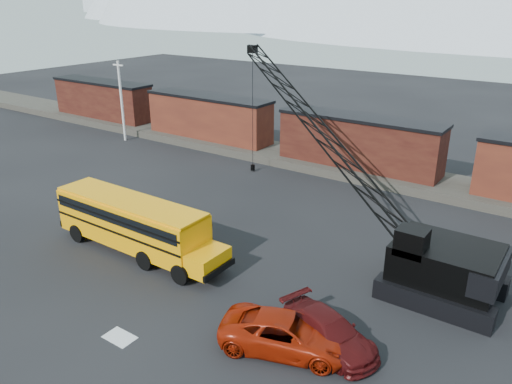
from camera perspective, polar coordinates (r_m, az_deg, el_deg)
ground at (r=25.93m, az=-9.25°, el=-11.24°), size 160.00×160.00×0.00m
gravel_berm at (r=42.67m, az=11.45°, el=2.54°), size 120.00×5.00×0.70m
boxcar_west_far at (r=61.53m, az=-17.11°, el=10.13°), size 13.70×3.10×4.17m
boxcar_west_near at (r=50.17m, az=-5.41°, el=8.57°), size 13.70×3.10×4.17m
boxcar_mid at (r=41.97m, az=11.69°, el=5.66°), size 13.70×3.10×4.17m
utility_pole at (r=52.69m, az=-15.12°, el=10.10°), size 1.40×0.24×8.00m
snow_patch at (r=23.45m, az=-15.30°, el=-15.72°), size 1.40×0.90×0.02m
school_bus at (r=29.34m, az=-13.62°, el=-3.52°), size 11.65×2.65×3.19m
red_pickup at (r=21.67m, az=3.59°, el=-15.80°), size 6.18×4.26×1.57m
maroon_suv at (r=22.08m, az=8.35°, el=-15.48°), size 5.24×3.54×1.41m
crawler_crane at (r=32.25m, az=6.85°, el=7.51°), size 21.80×12.70×10.57m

